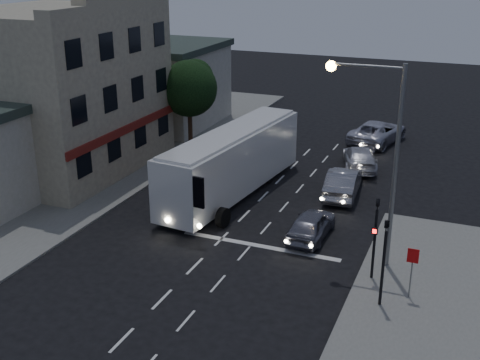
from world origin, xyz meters
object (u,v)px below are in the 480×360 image
at_px(car_sedan_a, 343,183).
at_px(streetlight, 382,143).
at_px(car_sedan_c, 377,132).
at_px(car_suv, 311,225).
at_px(street_tree, 189,86).
at_px(tour_bus, 232,160).
at_px(regulatory_sign, 412,265).
at_px(car_sedan_b, 360,157).
at_px(traffic_signal_main, 375,229).
at_px(traffic_signal_side, 384,252).

bearing_deg(car_sedan_a, streetlight, 107.28).
height_order(car_sedan_c, streetlight, streetlight).
relative_size(car_suv, street_tree, 0.67).
height_order(tour_bus, car_suv, tour_bus).
xyz_separation_m(regulatory_sign, streetlight, (-1.96, 2.44, 4.14)).
bearing_deg(car_sedan_b, traffic_signal_main, 87.89).
distance_m(traffic_signal_side, regulatory_sign, 1.61).
relative_size(car_sedan_b, street_tree, 0.80).
bearing_deg(street_tree, regulatory_sign, -41.08).
distance_m(regulatory_sign, street_tree, 23.40).
bearing_deg(car_sedan_c, streetlight, 111.94).
distance_m(car_suv, traffic_signal_side, 6.80).
distance_m(car_suv, car_sedan_c, 17.44).
bearing_deg(traffic_signal_main, car_suv, 139.77).
bearing_deg(car_sedan_c, street_tree, 39.13).
distance_m(traffic_signal_main, street_tree, 21.38).
bearing_deg(streetlight, street_tree, 140.49).
xyz_separation_m(car_suv, car_sedan_b, (0.09, 11.29, 0.01)).
bearing_deg(street_tree, car_sedan_c, 26.66).
bearing_deg(traffic_signal_main, tour_bus, 143.64).
bearing_deg(car_sedan_b, car_sedan_a, 75.18).
bearing_deg(regulatory_sign, street_tree, 138.92).
bearing_deg(streetlight, traffic_signal_side, -74.30).
relative_size(car_sedan_c, street_tree, 0.96).
relative_size(car_sedan_c, streetlight, 0.66).
bearing_deg(traffic_signal_main, traffic_signal_side, -70.51).
xyz_separation_m(car_sedan_a, car_sedan_b, (-0.09, 5.19, -0.08)).
xyz_separation_m(tour_bus, traffic_signal_side, (10.11, -8.90, 0.34)).
bearing_deg(streetlight, traffic_signal_main, -79.80).
height_order(traffic_signal_side, regulatory_sign, traffic_signal_side).
xyz_separation_m(car_sedan_a, car_sedan_c, (-0.04, 11.35, 0.03)).
distance_m(car_sedan_a, traffic_signal_main, 9.86).
height_order(car_suv, streetlight, streetlight).
height_order(traffic_signal_main, street_tree, street_tree).
height_order(car_sedan_b, traffic_signal_main, traffic_signal_main).
bearing_deg(street_tree, traffic_signal_side, -44.50).
height_order(car_suv, traffic_signal_main, traffic_signal_main).
bearing_deg(traffic_signal_side, car_sedan_c, 100.43).
height_order(tour_bus, car_sedan_b, tour_bus).
bearing_deg(tour_bus, regulatory_sign, -29.29).
xyz_separation_m(tour_bus, car_suv, (5.84, -3.90, -1.37)).
bearing_deg(car_suv, traffic_signal_side, 131.70).
xyz_separation_m(tour_bus, streetlight, (9.15, -5.50, 3.66)).
relative_size(car_suv, streetlight, 0.46).
height_order(car_sedan_c, traffic_signal_main, traffic_signal_main).
height_order(car_sedan_a, traffic_signal_side, traffic_signal_side).
bearing_deg(car_sedan_b, traffic_signal_side, 88.62).
distance_m(car_sedan_b, streetlight, 14.20).
distance_m(traffic_signal_side, streetlight, 4.84).
bearing_deg(traffic_signal_side, car_suv, 130.51).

